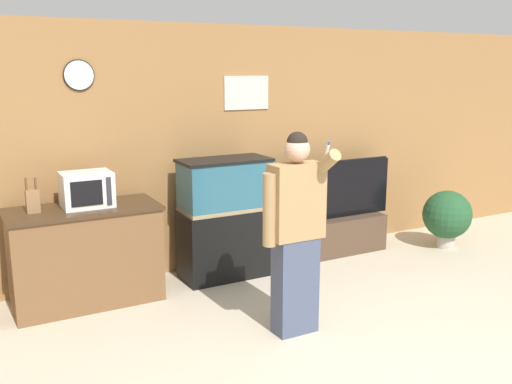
% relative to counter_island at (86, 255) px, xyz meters
% --- Properties ---
extents(ground_plane, '(18.00, 18.00, 0.00)m').
position_rel_counter_island_xyz_m(ground_plane, '(1.72, -2.54, -0.46)').
color(ground_plane, beige).
extents(wall_back_paneled, '(10.00, 0.08, 2.60)m').
position_rel_counter_island_xyz_m(wall_back_paneled, '(1.72, 0.42, 0.84)').
color(wall_back_paneled, olive).
rests_on(wall_back_paneled, ground_plane).
extents(counter_island, '(1.35, 0.65, 0.91)m').
position_rel_counter_island_xyz_m(counter_island, '(0.00, 0.00, 0.00)').
color(counter_island, brown).
rests_on(counter_island, ground_plane).
extents(microwave, '(0.44, 0.34, 0.32)m').
position_rel_counter_island_xyz_m(microwave, '(0.05, 0.01, 0.62)').
color(microwave, white).
rests_on(microwave, counter_island).
extents(knife_block, '(0.11, 0.10, 0.31)m').
position_rel_counter_island_xyz_m(knife_block, '(-0.42, 0.02, 0.56)').
color(knife_block, olive).
rests_on(knife_block, counter_island).
extents(aquarium_on_stand, '(0.93, 0.47, 1.25)m').
position_rel_counter_island_xyz_m(aquarium_on_stand, '(1.43, 0.01, 0.17)').
color(aquarium_on_stand, black).
rests_on(aquarium_on_stand, ground_plane).
extents(tv_on_stand, '(1.61, 0.40, 1.11)m').
position_rel_counter_island_xyz_m(tv_on_stand, '(2.85, 0.09, -0.13)').
color(tv_on_stand, '#4C3828').
rests_on(tv_on_stand, ground_plane).
extents(person_standing, '(0.53, 0.40, 1.67)m').
position_rel_counter_island_xyz_m(person_standing, '(1.37, -1.44, 0.41)').
color(person_standing, '#424C66').
rests_on(person_standing, ground_plane).
extents(potted_plant, '(0.59, 0.59, 0.70)m').
position_rel_counter_island_xyz_m(potted_plant, '(4.22, -0.38, -0.06)').
color(potted_plant, '#B2A899').
rests_on(potted_plant, ground_plane).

